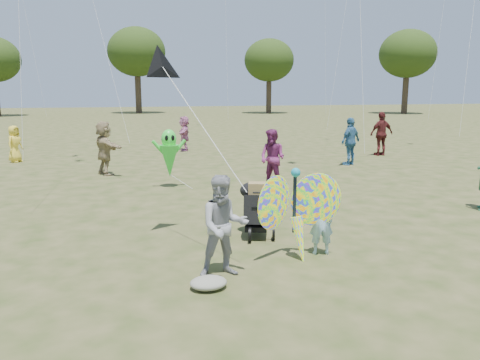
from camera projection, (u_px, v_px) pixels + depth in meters
name	position (u px, v px, depth m)	size (l,w,h in m)	color
ground	(275.00, 257.00, 8.13)	(160.00, 160.00, 0.00)	#51592B
child_girl	(321.00, 222.00, 8.18)	(0.43, 0.28, 1.17)	#92BDCE
adult_man	(224.00, 226.00, 7.18)	(0.78, 0.60, 1.60)	gray
grey_bag	(208.00, 283.00, 6.82)	(0.55, 0.45, 0.17)	gray
crowd_c	(350.00, 141.00, 18.06)	(1.08, 0.45, 1.84)	teal
crowd_d	(105.00, 148.00, 15.96)	(1.71, 0.55, 1.85)	#9D8861
crowd_e	(272.00, 158.00, 13.95)	(0.84, 0.66, 1.73)	#74265C
crowd_g	(15.00, 144.00, 18.84)	(0.72, 0.47, 1.48)	yellow
crowd_h	(381.00, 134.00, 20.73)	(1.14, 0.47, 1.94)	#511B1B
crowd_j	(184.00, 133.00, 22.41)	(1.54, 0.49, 1.66)	#B56792
jogging_stroller	(256.00, 205.00, 9.24)	(0.73, 1.13, 1.09)	black
butterfly_kite	(297.00, 213.00, 7.94)	(1.74, 0.75, 1.78)	#ED5625
delta_kite_rig	(163.00, 67.00, 8.53)	(1.45, 2.35, 2.41)	black
alien_kite	(169.00, 155.00, 13.81)	(1.12, 0.69, 1.74)	#35E139
tree_line	(160.00, 53.00, 50.24)	(91.78, 33.60, 10.79)	#3A2D21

